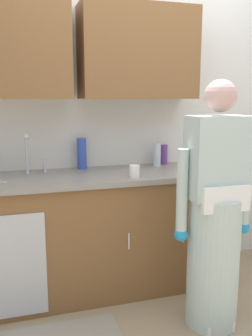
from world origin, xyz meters
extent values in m
plane|color=#998466|center=(0.00, 0.00, 0.00)|extent=(9.00, 9.00, 0.00)
cube|color=silver|center=(0.00, 1.05, 1.35)|extent=(4.80, 0.10, 2.70)
cube|color=brown|center=(-1.04, 0.83, 1.85)|extent=(0.91, 0.34, 0.70)
cube|color=brown|center=(-0.05, 0.83, 1.85)|extent=(0.91, 0.34, 0.70)
cube|color=brown|center=(-0.55, 0.70, 0.45)|extent=(1.90, 0.60, 0.90)
cube|color=#B7BABF|center=(-1.15, 0.39, 0.41)|extent=(0.60, 0.01, 0.72)
cylinder|color=silver|center=(-0.27, 0.39, 0.50)|extent=(0.01, 0.01, 0.12)
cylinder|color=silver|center=(0.16, 0.39, 0.50)|extent=(0.01, 0.01, 0.12)
cube|color=gray|center=(-0.55, 0.70, 0.92)|extent=(1.96, 0.66, 0.04)
cube|color=#B7BABF|center=(-0.89, 0.70, 0.92)|extent=(0.50, 0.36, 0.03)
cylinder|color=#B7BABF|center=(-0.93, 0.85, 1.09)|extent=(0.02, 0.02, 0.30)
sphere|color=#B7BABF|center=(-0.93, 0.79, 1.23)|extent=(0.04, 0.04, 0.04)
cylinder|color=#B7BABF|center=(-0.80, 0.85, 0.99)|extent=(0.02, 0.02, 0.10)
cube|color=white|center=(0.20, 0.00, 0.03)|extent=(0.20, 0.26, 0.06)
cylinder|color=#B2C6C1|center=(0.20, 0.02, 0.44)|extent=(0.34, 0.34, 0.88)
cube|color=#B2C6C1|center=(0.20, 0.02, 1.14)|extent=(0.38, 0.22, 0.52)
sphere|color=#CC9D96|center=(0.20, 0.02, 1.52)|extent=(0.20, 0.20, 0.20)
cube|color=white|center=(0.20, -0.10, 0.90)|extent=(0.32, 0.04, 0.16)
cylinder|color=#B2C6C1|center=(-0.03, 0.04, 0.93)|extent=(0.07, 0.07, 0.55)
sphere|color=#1E8CCC|center=(-0.03, 0.04, 0.65)|extent=(0.09, 0.09, 0.09)
cylinder|color=#B2C6C1|center=(0.43, 0.04, 0.93)|extent=(0.07, 0.07, 0.55)
sphere|color=#1E8CCC|center=(0.43, 0.04, 0.65)|extent=(0.09, 0.09, 0.09)
cylinder|color=#66388C|center=(0.22, 0.94, 1.02)|extent=(0.06, 0.06, 0.17)
cylinder|color=#334CB2|center=(-0.50, 0.92, 1.06)|extent=(0.08, 0.08, 0.25)
cylinder|color=silver|center=(0.13, 0.86, 1.04)|extent=(0.06, 0.06, 0.20)
cylinder|color=white|center=(-0.19, 0.48, 0.99)|extent=(0.08, 0.08, 0.09)
camera|label=1|loc=(-1.01, -2.01, 1.51)|focal=39.62mm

